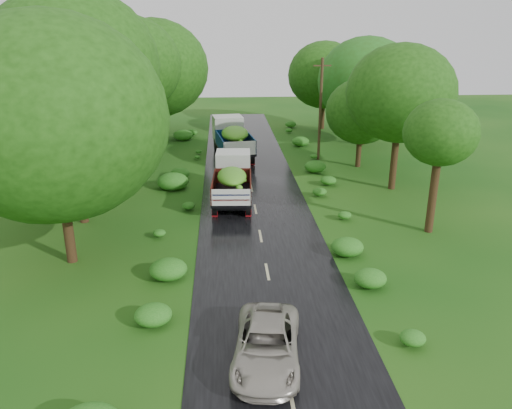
{
  "coord_description": "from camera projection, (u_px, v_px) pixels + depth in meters",
  "views": [
    {
      "loc": [
        -1.87,
        -15.91,
        10.54
      ],
      "look_at": [
        -0.22,
        8.22,
        1.7
      ],
      "focal_mm": 35.0,
      "sensor_mm": 36.0,
      "label": 1
    }
  ],
  "objects": [
    {
      "name": "road_lines",
      "position": [
        264.0,
        252.0,
        24.26
      ],
      "size": [
        0.12,
        69.6,
        0.0
      ],
      "color": "#BFB78C",
      "rests_on": "road"
    },
    {
      "name": "utility_pole",
      "position": [
        320.0,
        109.0,
        39.41
      ],
      "size": [
        1.41,
        0.23,
        8.03
      ],
      "rotation": [
        0.0,
        0.0,
        0.04
      ],
      "color": "#382616",
      "rests_on": "ground"
    },
    {
      "name": "ground",
      "position": [
        277.0,
        322.0,
        18.64
      ],
      "size": [
        120.0,
        120.0,
        0.0
      ],
      "primitive_type": "plane",
      "color": "#10450E",
      "rests_on": "ground"
    },
    {
      "name": "road",
      "position": [
        265.0,
        262.0,
        23.33
      ],
      "size": [
        6.5,
        80.0,
        0.02
      ],
      "primitive_type": "cube",
      "color": "black",
      "rests_on": "ground"
    },
    {
      "name": "trees_right",
      "position": [
        363.0,
        89.0,
        40.15
      ],
      "size": [
        6.22,
        30.93,
        8.01
      ],
      "color": "black",
      "rests_on": "ground"
    },
    {
      "name": "truck_near",
      "position": [
        233.0,
        178.0,
        30.85
      ],
      "size": [
        2.57,
        6.48,
        2.68
      ],
      "rotation": [
        0.0,
        0.0,
        -0.05
      ],
      "color": "black",
      "rests_on": "ground"
    },
    {
      "name": "truck_far",
      "position": [
        232.0,
        136.0,
        41.22
      ],
      "size": [
        3.46,
        7.39,
        2.99
      ],
      "rotation": [
        0.0,
        0.0,
        0.14
      ],
      "color": "black",
      "rests_on": "ground"
    },
    {
      "name": "trees_left",
      "position": [
        106.0,
        79.0,
        35.46
      ],
      "size": [
        8.51,
        33.74,
        9.87
      ],
      "color": "black",
      "rests_on": "ground"
    },
    {
      "name": "car",
      "position": [
        267.0,
        345.0,
        16.25
      ],
      "size": [
        2.71,
        4.83,
        1.28
      ],
      "primitive_type": "imported",
      "rotation": [
        0.0,
        0.0,
        -0.13
      ],
      "color": "#A9A196",
      "rests_on": "road"
    },
    {
      "name": "shrubs",
      "position": [
        253.0,
        193.0,
        31.64
      ],
      "size": [
        11.9,
        44.0,
        0.7
      ],
      "color": "#1F6618",
      "rests_on": "ground"
    }
  ]
}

